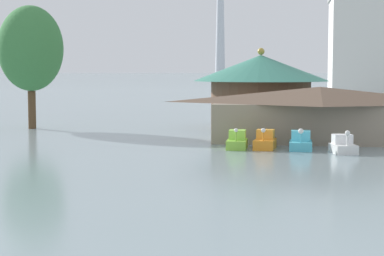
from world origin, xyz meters
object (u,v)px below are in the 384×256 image
(pedal_boat_lime, at_px, (237,141))
(pedal_boat_orange, at_px, (265,141))
(pedal_boat_white, at_px, (343,146))
(green_roof_pavilion, at_px, (261,86))
(pedal_boat_cyan, at_px, (301,142))
(shoreline_tree_tall_left, at_px, (31,49))
(boathouse, at_px, (320,113))

(pedal_boat_lime, bearing_deg, pedal_boat_orange, 90.99)
(pedal_boat_orange, relative_size, pedal_boat_white, 1.05)
(pedal_boat_white, bearing_deg, green_roof_pavilion, -173.52)
(pedal_boat_lime, height_order, pedal_boat_white, pedal_boat_white)
(pedal_boat_lime, relative_size, pedal_boat_cyan, 0.98)
(pedal_boat_white, relative_size, shoreline_tree_tall_left, 0.21)
(pedal_boat_lime, xyz_separation_m, pedal_boat_cyan, (4.70, -0.00, 0.01))
(pedal_boat_white, relative_size, green_roof_pavilion, 0.19)
(pedal_boat_lime, xyz_separation_m, boathouse, (6.29, 6.16, 1.81))
(green_roof_pavilion, relative_size, shoreline_tree_tall_left, 1.10)
(green_roof_pavilion, bearing_deg, pedal_boat_orange, -86.10)
(boathouse, bearing_deg, pedal_boat_white, -80.02)
(pedal_boat_orange, bearing_deg, pedal_boat_lime, -83.90)
(pedal_boat_lime, bearing_deg, pedal_boat_cyan, 89.75)
(pedal_boat_orange, height_order, pedal_boat_white, pedal_boat_white)
(pedal_boat_white, distance_m, boathouse, 8.04)
(pedal_boat_white, distance_m, shoreline_tree_tall_left, 33.87)
(boathouse, distance_m, shoreline_tree_tall_left, 29.48)
(pedal_boat_orange, xyz_separation_m, green_roof_pavilion, (-1.16, 17.06, 3.64))
(pedal_boat_cyan, relative_size, shoreline_tree_tall_left, 0.23)
(pedal_boat_orange, bearing_deg, boathouse, 150.31)
(green_roof_pavilion, bearing_deg, pedal_boat_white, -70.14)
(pedal_boat_orange, relative_size, green_roof_pavilion, 0.20)
(pedal_boat_cyan, distance_m, pedal_boat_white, 3.33)
(pedal_boat_lime, distance_m, shoreline_tree_tall_left, 26.69)
(pedal_boat_cyan, xyz_separation_m, pedal_boat_white, (2.95, -1.55, -0.03))
(shoreline_tree_tall_left, bearing_deg, pedal_boat_orange, -30.00)
(shoreline_tree_tall_left, bearing_deg, pedal_boat_white, -27.57)
(pedal_boat_cyan, relative_size, green_roof_pavilion, 0.21)
(pedal_boat_lime, xyz_separation_m, pedal_boat_white, (7.65, -1.55, -0.02))
(pedal_boat_cyan, height_order, pedal_boat_white, pedal_boat_white)
(pedal_boat_lime, height_order, boathouse, boathouse)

